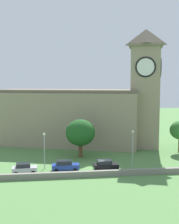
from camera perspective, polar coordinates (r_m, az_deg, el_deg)
name	(u,v)px	position (r m, az deg, el deg)	size (l,w,h in m)	color
ground_plane	(88,149)	(67.30, -0.37, -7.14)	(200.00, 200.00, 0.00)	#517F42
church	(81,112)	(71.27, -1.62, -0.02)	(39.57, 21.57, 26.80)	gray
quay_barrier	(102,173)	(48.75, 2.39, -11.62)	(53.17, 0.70, 0.93)	gray
car_silver	(24,168)	(51.09, -12.35, -10.45)	(4.14, 2.47, 1.74)	silver
car_blue	(65,166)	(51.48, -4.66, -10.15)	(4.61, 2.11, 1.83)	#233D9E
car_black	(105,165)	(51.67, 3.04, -10.10)	(4.27, 2.31, 1.80)	black
streetlamp_west_mid	(44,144)	(52.44, -8.61, -6.14)	(0.44, 0.44, 6.28)	#9EA0A5
streetlamp_central	(133,142)	(53.50, 8.24, -5.74)	(0.44, 0.44, 6.53)	#9EA0A5
tree_churchyard	(80,133)	(59.53, -1.74, -3.97)	(5.86, 5.86, 7.63)	brown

